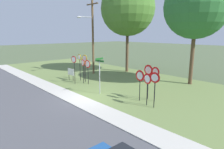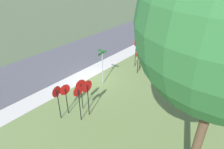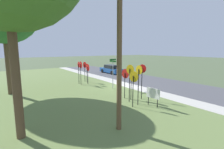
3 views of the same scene
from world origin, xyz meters
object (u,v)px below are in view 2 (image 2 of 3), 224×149
Objects in this scene: stop_sign_near_left at (151,47)px; street_name_post at (102,64)px; yield_sign_near_left at (87,90)px; utility_pole at (202,15)px; stop_sign_near_right at (138,56)px; yield_sign_far_left at (57,95)px; yield_sign_far_right at (65,93)px; stop_sign_far_left at (136,47)px; yield_sign_center at (78,95)px; notice_board at (149,54)px; stop_sign_far_right at (140,53)px; yield_sign_near_right at (81,88)px; stop_sign_center_tall at (157,51)px; stop_sign_far_center at (147,50)px.

street_name_post reaches higher than stop_sign_near_left.
utility_pole is at bearing 167.63° from yield_sign_near_left.
stop_sign_near_right is 0.98× the size of yield_sign_far_left.
stop_sign_near_left is 9.24m from yield_sign_far_right.
stop_sign_far_left is 1.08× the size of yield_sign_center.
yield_sign_near_left is 9.32m from notice_board.
stop_sign_far_right is 7.08m from yield_sign_near_right.
yield_sign_near_left is (8.51, -0.08, 0.18)m from stop_sign_center_tall.
stop_sign_near_right is at bearing 155.27° from street_name_post.
yield_sign_near_left reaches higher than stop_sign_far_right.
stop_sign_far_center reaches higher than stop_sign_center_tall.
yield_sign_near_right is 1.03m from yield_sign_far_right.
stop_sign_far_left is 1.21m from stop_sign_far_center.
yield_sign_far_right is (8.03, -0.25, -0.05)m from stop_sign_far_right.
stop_sign_far_left is 9.03m from yield_sign_far_left.
stop_sign_far_center is at bearing 6.64° from stop_sign_near_left.
stop_sign_far_center reaches higher than yield_sign_near_left.
yield_sign_far_right is (8.35, -0.70, -0.35)m from stop_sign_far_center.
stop_sign_far_left is 1.05× the size of yield_sign_near_left.
yield_sign_far_left is at bearing -17.79° from utility_pole.
notice_board is at bearing -138.11° from stop_sign_near_left.
stop_sign_far_center is at bearing -174.27° from yield_sign_center.
yield_sign_near_right is at bearing 1.19° from stop_sign_near_left.
stop_sign_near_left is 1.40m from stop_sign_far_left.
stop_sign_center_tall is 0.83× the size of street_name_post.
street_name_post is at bearing -4.88° from stop_sign_far_right.
yield_sign_center is at bearing 0.04° from stop_sign_far_left.
stop_sign_far_right is (1.18, -0.40, -0.27)m from stop_sign_near_left.
yield_sign_center is at bearing 104.37° from yield_sign_far_right.
stop_sign_near_left reaches higher than yield_sign_far_left.
stop_sign_near_right is 0.86× the size of stop_sign_far_left.
yield_sign_far_left is at bearing -11.95° from stop_sign_far_center.
stop_sign_far_right is 5.82m from utility_pole.
stop_sign_far_center is 0.30× the size of utility_pole.
stop_sign_near_left is 1.07× the size of yield_sign_near_left.
street_name_post reaches higher than stop_sign_far_center.
stop_sign_near_left reaches higher than stop_sign_center_tall.
stop_sign_center_tall is 1.96× the size of notice_board.
utility_pole is (-1.94, 2.57, 3.22)m from stop_sign_center_tall.
yield_sign_far_left is (8.95, -0.70, -0.22)m from stop_sign_far_center.
stop_sign_far_center is 8.39m from yield_sign_far_right.
stop_sign_far_left is (-0.94, -0.92, 0.25)m from stop_sign_near_right.
stop_sign_far_right is at bearing -45.62° from stop_sign_center_tall.
stop_sign_center_tall is 10.00m from yield_sign_far_left.
yield_sign_near_left is (7.54, 0.45, -0.05)m from stop_sign_far_center.
yield_sign_near_right is (8.37, -0.86, -0.08)m from stop_sign_center_tall.
yield_sign_far_right is 0.24× the size of utility_pole.
stop_sign_near_left is 1.19× the size of stop_sign_near_right.
stop_sign_center_tall is at bearing 150.16° from stop_sign_near_right.
stop_sign_near_left is 1.17× the size of stop_sign_far_right.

